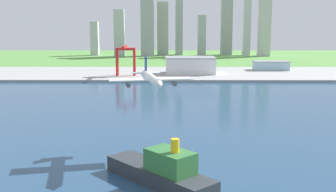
{
  "coord_description": "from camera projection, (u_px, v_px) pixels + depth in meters",
  "views": [
    {
      "loc": [
        -13.35,
        -10.38,
        58.39
      ],
      "look_at": [
        -14.45,
        198.96,
        22.97
      ],
      "focal_mm": 44.44,
      "sensor_mm": 36.0,
      "label": 1
    }
  ],
  "objects": [
    {
      "name": "ground_plane",
      "position": [
        188.0,
        104.0,
        315.7
      ],
      "size": [
        2400.0,
        2400.0,
        0.0
      ],
      "primitive_type": "plane",
      "color": "#558E41"
    },
    {
      "name": "warehouse_main",
      "position": [
        190.0,
        65.0,
        493.67
      ],
      "size": [
        58.54,
        39.55,
        19.49
      ],
      "color": "white",
      "rests_on": "industrial_pier"
    },
    {
      "name": "container_barge",
      "position": [
        162.0,
        171.0,
        153.49
      ],
      "size": [
        42.84,
        45.01,
        18.99
      ],
      "color": "#2D3338",
      "rests_on": "water_bay"
    },
    {
      "name": "warehouse_annex",
      "position": [
        271.0,
        65.0,
        531.44
      ],
      "size": [
        43.8,
        22.64,
        11.68
      ],
      "color": "#99BCD1",
      "rests_on": "industrial_pier"
    },
    {
      "name": "port_crane_red",
      "position": [
        126.0,
        54.0,
        468.66
      ],
      "size": [
        21.93,
        34.91,
        34.16
      ],
      "color": "red",
      "rests_on": "industrial_pier"
    },
    {
      "name": "airplane_landing",
      "position": [
        151.0,
        79.0,
        185.77
      ],
      "size": [
        38.32,
        40.57,
        12.45
      ],
      "color": "white"
    },
    {
      "name": "industrial_pier",
      "position": [
        181.0,
        74.0,
        502.82
      ],
      "size": [
        840.0,
        140.0,
        2.5
      ],
      "primitive_type": "cube",
      "color": "#9C9C9C",
      "rests_on": "ground"
    },
    {
      "name": "water_bay",
      "position": [
        192.0,
        121.0,
        256.53
      ],
      "size": [
        840.0,
        360.0,
        0.15
      ],
      "primitive_type": "cube",
      "color": "navy",
      "rests_on": "ground"
    },
    {
      "name": "distant_skyline",
      "position": [
        198.0,
        24.0,
        818.41
      ],
      "size": [
        351.76,
        65.62,
        149.31
      ],
      "color": "#BBB8C0",
      "rests_on": "ground"
    }
  ]
}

